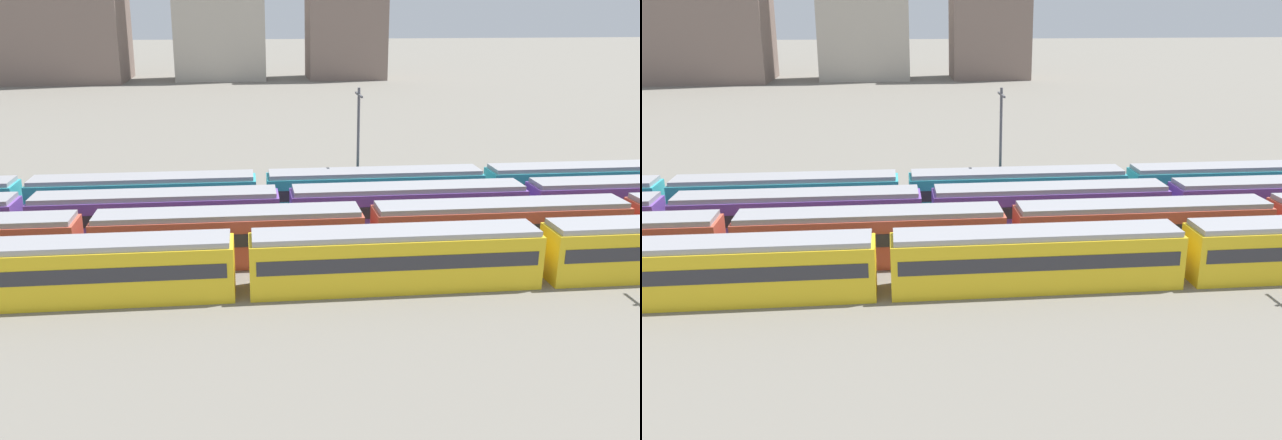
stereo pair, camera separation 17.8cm
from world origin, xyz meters
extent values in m
cube|color=yellow|center=(7.53, 0.00, 1.70)|extent=(18.00, 3.00, 3.40)
cube|color=#2D2D33|center=(7.53, 0.00, 2.11)|extent=(17.20, 3.06, 0.90)
cube|color=#939399|center=(7.53, 0.00, 3.57)|extent=(17.60, 2.70, 0.35)
cube|color=yellow|center=(26.43, 0.00, 1.70)|extent=(18.00, 3.00, 3.40)
cube|color=#2D2D33|center=(26.43, 0.00, 2.11)|extent=(17.20, 3.06, 0.90)
cube|color=#939399|center=(26.43, 0.00, 3.57)|extent=(17.60, 2.70, 0.35)
cube|color=#BC4C38|center=(16.17, 5.20, 1.70)|extent=(18.00, 3.00, 3.40)
cube|color=#2D2D33|center=(16.17, 5.20, 2.11)|extent=(17.20, 3.06, 0.90)
cube|color=#939399|center=(16.17, 5.20, 3.57)|extent=(17.60, 2.70, 0.35)
cube|color=#BC4C38|center=(35.07, 5.20, 1.70)|extent=(18.00, 3.00, 3.40)
cube|color=#2D2D33|center=(35.07, 5.20, 2.11)|extent=(17.20, 3.06, 0.90)
cube|color=#939399|center=(35.07, 5.20, 3.57)|extent=(17.60, 2.70, 0.35)
cube|color=#6B429E|center=(10.76, 10.40, 1.70)|extent=(18.00, 3.00, 3.40)
cube|color=#2D2D33|center=(10.76, 10.40, 2.11)|extent=(17.20, 3.06, 0.90)
cube|color=#939399|center=(10.76, 10.40, 3.57)|extent=(17.60, 2.70, 0.35)
cube|color=#6B429E|center=(29.66, 10.40, 1.70)|extent=(18.00, 3.00, 3.40)
cube|color=#2D2D33|center=(29.66, 10.40, 2.11)|extent=(17.20, 3.06, 0.90)
cube|color=#939399|center=(29.66, 10.40, 3.57)|extent=(17.60, 2.70, 0.35)
cube|color=#6B429E|center=(48.56, 10.40, 1.70)|extent=(18.00, 3.00, 3.40)
cube|color=#2D2D33|center=(48.56, 10.40, 2.11)|extent=(17.20, 3.06, 0.90)
cube|color=teal|center=(9.16, 15.60, 1.70)|extent=(18.00, 3.00, 3.40)
cube|color=#2D2D33|center=(9.16, 15.60, 2.11)|extent=(17.20, 3.06, 0.90)
cube|color=#939399|center=(9.16, 15.60, 3.57)|extent=(17.60, 2.70, 0.35)
cube|color=teal|center=(28.06, 15.60, 1.70)|extent=(18.00, 3.00, 3.40)
cube|color=#2D2D33|center=(28.06, 15.60, 2.11)|extent=(17.20, 3.06, 0.90)
cube|color=#939399|center=(28.06, 15.60, 3.57)|extent=(17.60, 2.70, 0.35)
cube|color=teal|center=(46.96, 15.60, 1.70)|extent=(18.00, 3.00, 3.40)
cube|color=#2D2D33|center=(46.96, 15.60, 2.11)|extent=(17.20, 3.06, 0.90)
cube|color=#939399|center=(46.96, 15.60, 3.57)|extent=(17.60, 2.70, 0.35)
cylinder|color=#4C4C51|center=(27.13, 18.80, 5.08)|extent=(0.24, 0.24, 10.15)
cube|color=#47474C|center=(27.13, 18.80, 9.55)|extent=(0.16, 3.20, 0.16)
cube|color=#7A665B|center=(41.20, 124.06, 17.65)|extent=(17.70, 14.33, 35.31)
camera|label=1|loc=(17.51, -38.80, 16.99)|focal=38.30mm
camera|label=2|loc=(17.69, -38.82, 16.99)|focal=38.30mm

